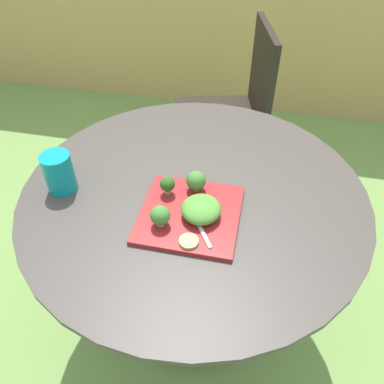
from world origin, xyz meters
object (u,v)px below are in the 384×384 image
(fork, at_px, (197,222))
(drinking_glass, at_px, (60,174))
(salad_plate, at_px, (190,214))
(patio_chair, at_px, (237,103))

(fork, bearing_deg, drinking_glass, 170.93)
(drinking_glass, bearing_deg, salad_plate, -4.80)
(patio_chair, relative_size, drinking_glass, 7.42)
(patio_chair, bearing_deg, salad_plate, -91.35)
(salad_plate, xyz_separation_m, drinking_glass, (-0.39, 0.03, 0.05))
(patio_chair, relative_size, fork, 6.46)
(fork, bearing_deg, patio_chair, 90.23)
(drinking_glass, xyz_separation_m, fork, (0.42, -0.07, -0.04))
(salad_plate, bearing_deg, fork, -50.91)
(fork, bearing_deg, salad_plate, 129.09)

